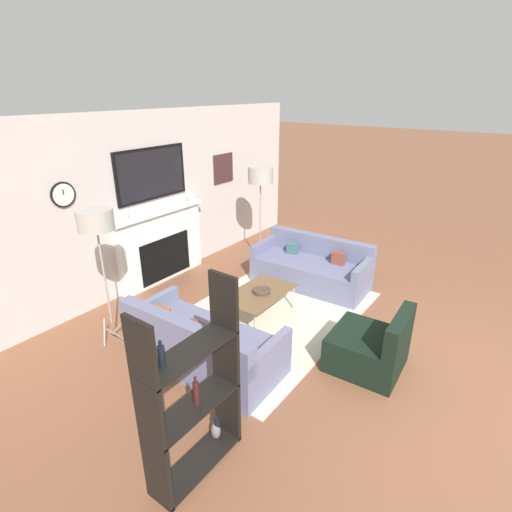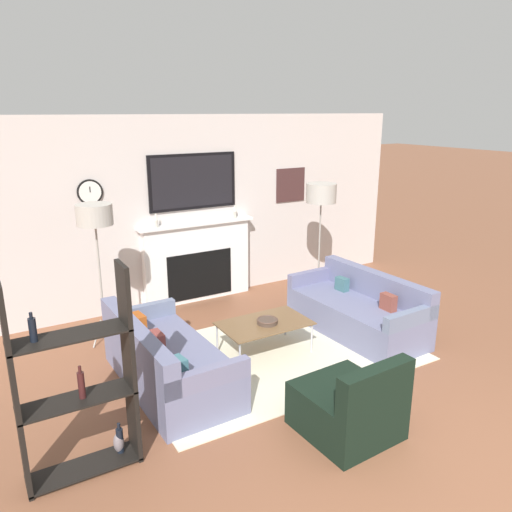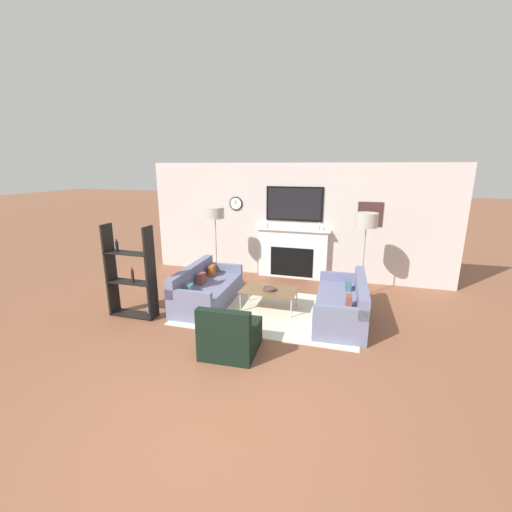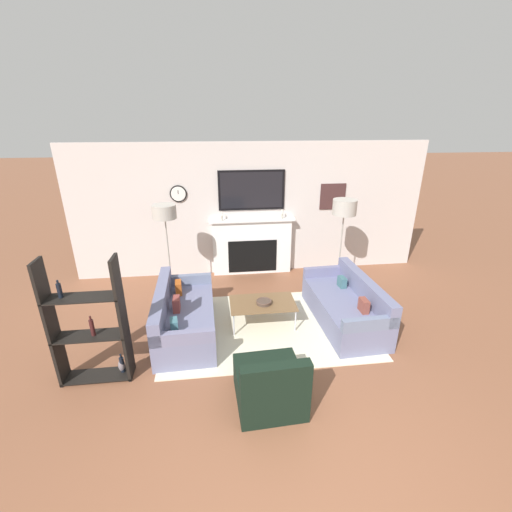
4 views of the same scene
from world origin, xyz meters
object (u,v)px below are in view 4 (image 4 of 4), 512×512
Objects in this scene: couch_right at (346,307)px; floor_lamp_left at (164,213)px; coffee_table at (263,304)px; couch_left at (183,317)px; shelf_unit at (90,328)px; decorative_bowl at (264,302)px; armchair at (270,385)px; floor_lamp_right at (344,208)px.

couch_right is 1.07× the size of floor_lamp_left.
floor_lamp_left is (-1.55, 1.16, 1.23)m from coffee_table.
coffee_table is at bearing -36.76° from floor_lamp_left.
shelf_unit is at bearing -138.78° from couch_left.
coffee_table is at bearing 176.08° from couch_right.
coffee_table is (1.25, 0.09, 0.10)m from couch_left.
coffee_table is at bearing 23.46° from shelf_unit.
couch_left is 1.25m from coffee_table.
decorative_bowl is 2.48m from shelf_unit.
couch_left is at bearing 124.91° from armchair.
shelf_unit is (-2.26, -0.98, 0.39)m from coffee_table.
shelf_unit is at bearing -166.20° from couch_right.
armchair is at bearing -95.05° from coffee_table.
couch_right is 2.18m from armchair.
coffee_table is (0.15, 1.67, 0.11)m from armchair.
decorative_bowl is 0.14× the size of floor_lamp_left.
floor_lamp_right is at bearing 28.62° from shelf_unit.
decorative_bowl is at bearing -66.04° from coffee_table.
armchair reaches higher than couch_right.
floor_lamp_left reaches higher than coffee_table.
couch_left is at bearing 41.22° from shelf_unit.
couch_right is 1.81× the size of coffee_table.
shelf_unit is at bearing 161.88° from armchair.
floor_lamp_left is at bearing 156.68° from couch_right.
shelf_unit is (-3.61, -0.89, 0.48)m from couch_right.
couch_right is 7.60× the size of decorative_bowl.
coffee_table is 0.59× the size of floor_lamp_right.
coffee_table is at bearing 113.96° from decorative_bowl.
floor_lamp_left reaches higher than decorative_bowl.
shelf_unit reaches higher than decorative_bowl.
floor_lamp_left is at bearing 71.80° from shelf_unit.
floor_lamp_left is at bearing 143.24° from coffee_table.
decorative_bowl is at bearing -144.03° from floor_lamp_right.
shelf_unit reaches higher than couch_left.
armchair is 3.36× the size of decorative_bowl.
armchair is 0.80× the size of coffee_table.
armchair reaches higher than coffee_table.
armchair is 0.47× the size of floor_lamp_right.
floor_lamp_right is at bearing 57.37° from armchair.
shelf_unit is (-2.27, -0.94, 0.33)m from decorative_bowl.
floor_lamp_left reaches higher than shelf_unit.
floor_lamp_left is 1.05× the size of shelf_unit.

